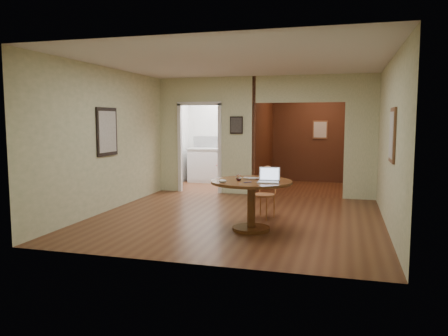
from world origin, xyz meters
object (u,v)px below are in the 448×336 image
(dining_table, at_px, (251,193))
(open_laptop, at_px, (269,178))
(chair, at_px, (265,189))
(closed_laptop, at_px, (253,179))

(dining_table, bearing_deg, open_laptop, -19.89)
(chair, bearing_deg, dining_table, -74.13)
(dining_table, relative_size, closed_laptop, 3.76)
(dining_table, xyz_separation_m, chair, (0.05, 0.94, -0.08))
(dining_table, relative_size, chair, 1.38)
(chair, xyz_separation_m, open_laptop, (0.24, -1.04, 0.34))
(chair, relative_size, open_laptop, 2.73)
(open_laptop, xyz_separation_m, closed_laptop, (-0.28, 0.21, -0.05))
(dining_table, xyz_separation_m, closed_laptop, (0.00, 0.11, 0.22))
(chair, distance_m, open_laptop, 1.12)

